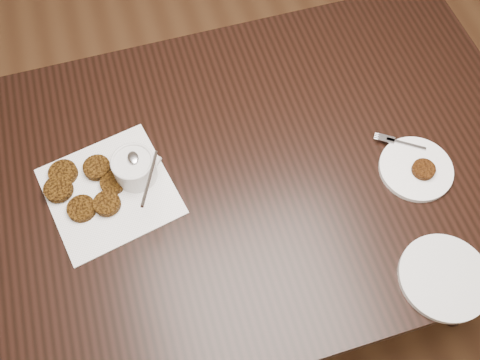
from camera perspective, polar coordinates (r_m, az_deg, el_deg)
The scene contains 7 objects.
floor at distance 1.92m, azimuth 3.36°, elevation -13.07°, with size 4.00×4.00×0.00m, color brown.
table at distance 1.60m, azimuth 0.80°, elevation -5.38°, with size 1.44×0.92×0.75m, color black.
napkin at distance 1.27m, azimuth -14.00°, elevation -1.19°, with size 0.28×0.28×0.00m, color white.
sauce_ramekin at distance 1.22m, azimuth -11.72°, elevation 2.08°, with size 0.13×0.13×0.14m, color silver, non-canonical shape.
patty_cluster at distance 1.28m, azimuth -16.29°, elevation -0.48°, with size 0.22×0.22×0.02m, color #613A0C, non-canonical shape.
plate_with_patty at distance 1.32m, azimuth 18.70°, elevation 1.30°, with size 0.18×0.18×0.03m, color white, non-canonical shape.
plate_empty at distance 1.23m, azimuth 21.39°, elevation -9.87°, with size 0.20×0.20×0.01m, color silver.
Camera 1 is at (-0.25, -0.44, 1.85)m, focal length 39.14 mm.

